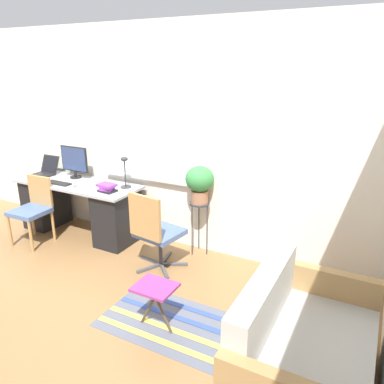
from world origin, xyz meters
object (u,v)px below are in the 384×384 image
mouse (75,185)px  desk_lamp (125,169)px  potted_plant (200,182)px  folding_stool (155,291)px  laptop (45,171)px  desk_chair_wooden (33,208)px  office_chair_swivel (155,231)px  book_stack (107,188)px  monitor (74,161)px  keyboard (59,183)px  couch_loveseat (301,356)px  plant_stand (199,210)px

mouse → desk_lamp: 0.70m
desk_lamp → potted_plant: (1.00, 0.11, -0.05)m
potted_plant → folding_stool: bearing=-78.2°
laptop → desk_chair_wooden: bearing=-58.2°
desk_lamp → office_chair_swivel: 1.01m
mouse → book_stack: book_stack is taller
monitor → keyboard: (0.01, -0.32, -0.23)m
desk_chair_wooden → office_chair_swivel: (1.78, 0.14, 0.00)m
monitor → folding_stool: (2.18, -1.35, -0.59)m
folding_stool → desk_chair_wooden: bearing=162.9°
folding_stool → desk_lamp: bearing=134.4°
laptop → desk_chair_wooden: 0.70m
potted_plant → folding_stool: potted_plant is taller
mouse → potted_plant: 1.65m
laptop → mouse: size_ratio=4.66×
laptop → keyboard: 0.55m
book_stack → potted_plant: potted_plant is taller
couch_loveseat → plant_stand: size_ratio=2.00×
desk_chair_wooden → potted_plant: potted_plant is taller
desk_chair_wooden → potted_plant: size_ratio=1.92×
plant_stand → folding_stool: bearing=-78.2°
folding_stool → book_stack: bearing=142.3°
desk_lamp → book_stack: bearing=-112.9°
plant_stand → office_chair_swivel: bearing=-114.4°
monitor → potted_plant: (1.88, 0.08, -0.05)m
book_stack → couch_loveseat: (2.66, -1.16, -0.49)m
couch_loveseat → folding_stool: (-1.26, 0.08, 0.09)m
desk_chair_wooden → couch_loveseat: size_ratio=0.64×
mouse → plant_stand: size_ratio=0.11×
desk_lamp → office_chair_swivel: desk_lamp is taller
laptop → plant_stand: bearing=4.3°
couch_loveseat → plant_stand: (-1.56, 1.51, 0.28)m
couch_loveseat → plant_stand: 2.19m
office_chair_swivel → couch_loveseat: (1.81, -0.94, -0.18)m
book_stack → potted_plant: bearing=17.5°
desk_lamp → couch_loveseat: size_ratio=0.30×
mouse → potted_plant: bearing=13.5°
plant_stand → folding_stool: (0.30, -1.43, -0.20)m
desk_lamp → plant_stand: (1.00, 0.11, -0.40)m
monitor → office_chair_swivel: (1.62, -0.49, -0.50)m
laptop → folding_stool: laptop is taller
mouse → book_stack: bearing=4.2°
couch_loveseat → laptop: bearing=71.2°
monitor → book_stack: monitor is taller
monitor → folding_stool: bearing=-31.8°
monitor → plant_stand: 1.92m
laptop → office_chair_swivel: laptop is taller
plant_stand → potted_plant: (-0.00, -0.00, 0.35)m
plant_stand → monitor: bearing=-177.6°
laptop → desk_lamp: (1.37, 0.07, 0.19)m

